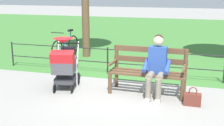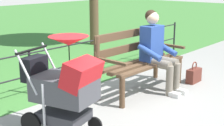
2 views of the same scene
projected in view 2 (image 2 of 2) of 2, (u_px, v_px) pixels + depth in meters
The scene contains 6 objects.
ground_plane at pixel (122, 100), 4.82m from camera, with size 60.00×60.00×0.00m, color gray.
park_bench at pixel (138, 58), 5.15m from camera, with size 1.61×0.63×0.96m.
person_on_bench at pixel (157, 49), 5.12m from camera, with size 0.54×0.74×1.28m.
stroller at pixel (65, 85), 3.64m from camera, with size 0.69×0.97×1.15m.
handbag at pixel (194, 75), 5.62m from camera, with size 0.32×0.14×0.37m.
park_fence at pixel (66, 60), 5.50m from camera, with size 7.19×0.04×0.70m.
Camera 2 is at (3.51, 2.86, 1.74)m, focal length 52.17 mm.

